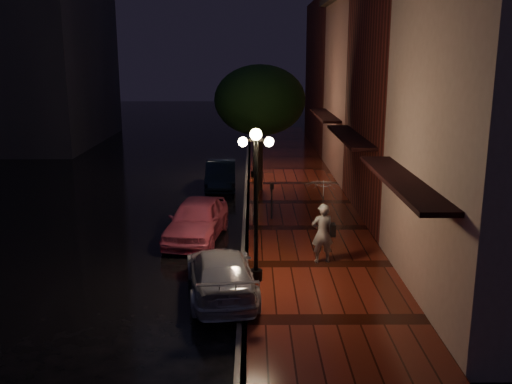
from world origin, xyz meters
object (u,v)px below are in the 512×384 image
(streetlamp_far, at_px, (254,130))
(silver_car, at_px, (221,273))
(street_tree, at_px, (260,102))
(woman_with_umbrella, at_px, (323,208))
(pink_car, at_px, (197,219))
(navy_car, at_px, (221,175))
(streetlamp_near, at_px, (256,196))
(parking_meter, at_px, (272,197))

(streetlamp_far, height_order, silver_car, streetlamp_far)
(street_tree, bearing_deg, silver_car, -95.90)
(silver_car, height_order, woman_with_umbrella, woman_with_umbrella)
(streetlamp_far, bearing_deg, pink_car, -101.71)
(pink_car, height_order, navy_car, pink_car)
(pink_car, relative_size, navy_car, 1.06)
(streetlamp_far, relative_size, navy_car, 1.05)
(navy_car, xyz_separation_m, woman_with_umbrella, (3.67, -10.57, 1.19))
(pink_car, bearing_deg, streetlamp_near, -55.75)
(street_tree, bearing_deg, navy_car, 152.05)
(pink_car, bearing_deg, woman_with_umbrella, -25.46)
(pink_car, bearing_deg, navy_car, 94.66)
(pink_car, distance_m, silver_car, 4.93)
(silver_car, distance_m, parking_meter, 7.09)
(navy_car, height_order, parking_meter, parking_meter)
(pink_car, xyz_separation_m, navy_car, (0.41, 7.90, -0.06))
(streetlamp_near, xyz_separation_m, parking_meter, (0.65, 6.19, -1.60))
(street_tree, xyz_separation_m, woman_with_umbrella, (1.78, -9.56, -2.38))
(navy_car, distance_m, silver_car, 12.72)
(streetlamp_near, relative_size, streetlamp_far, 1.00)
(streetlamp_near, bearing_deg, navy_car, 97.77)
(streetlamp_far, height_order, street_tree, street_tree)
(streetlamp_far, bearing_deg, parking_meter, -85.24)
(streetlamp_near, relative_size, parking_meter, 3.06)
(navy_car, relative_size, parking_meter, 2.91)
(pink_car, relative_size, parking_meter, 3.07)
(silver_car, bearing_deg, streetlamp_near, -151.31)
(woman_with_umbrella, relative_size, parking_meter, 1.84)
(woman_with_umbrella, bearing_deg, pink_car, -40.72)
(streetlamp_near, bearing_deg, streetlamp_far, 90.00)
(street_tree, relative_size, parking_meter, 4.12)
(streetlamp_far, bearing_deg, silver_car, -93.70)
(silver_car, bearing_deg, pink_car, -84.94)
(navy_car, bearing_deg, pink_car, -95.14)
(streetlamp_far, distance_m, silver_car, 14.87)
(streetlamp_near, bearing_deg, woman_with_umbrella, 35.07)
(streetlamp_near, bearing_deg, pink_car, 116.59)
(silver_car, xyz_separation_m, woman_with_umbrella, (2.99, 2.13, 1.23))
(streetlamp_near, height_order, pink_car, streetlamp_near)
(streetlamp_far, relative_size, parking_meter, 3.06)
(streetlamp_near, bearing_deg, silver_car, -143.46)
(pink_car, bearing_deg, street_tree, 79.13)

